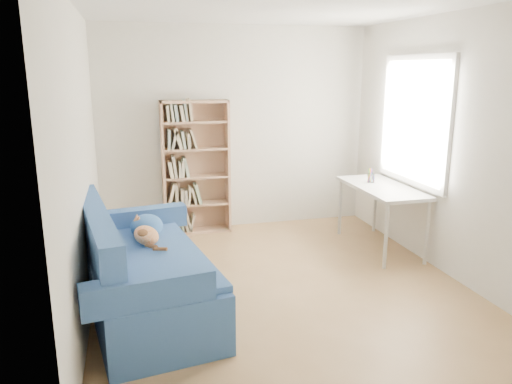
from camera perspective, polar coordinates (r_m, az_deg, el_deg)
ground at (r=4.98m, az=2.70°, el=-10.54°), size 4.00×4.00×0.00m
room_shell at (r=4.61m, az=4.00°, el=8.60°), size 3.54×4.04×2.62m
sofa at (r=4.44m, az=-13.08°, el=-9.05°), size 1.20×2.06×0.95m
bookshelf at (r=6.36m, az=-6.86°, el=2.20°), size 0.84×0.26×1.69m
desk at (r=5.92m, az=14.17°, el=0.00°), size 0.58×1.27×0.75m
pen_cup at (r=6.06m, az=12.99°, el=1.68°), size 0.09×0.09×0.17m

